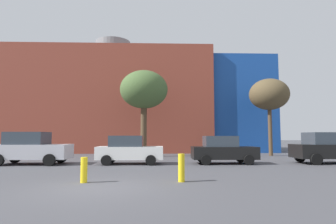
{
  "coord_description": "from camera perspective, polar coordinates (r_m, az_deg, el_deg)",
  "views": [
    {
      "loc": [
        1.95,
        -9.45,
        1.67
      ],
      "look_at": [
        2.63,
        10.54,
        3.35
      ],
      "focal_mm": 30.53,
      "sensor_mm": 36.0,
      "label": 1
    }
  ],
  "objects": [
    {
      "name": "bare_tree_1",
      "position": [
        23.51,
        -4.83,
        4.32
      ],
      "size": [
        3.9,
        3.9,
        7.02
      ],
      "color": "brown",
      "rests_on": "ground_plane"
    },
    {
      "name": "ground_plane",
      "position": [
        9.79,
        -13.86,
        -14.49
      ],
      "size": [
        200.0,
        200.0,
        0.0
      ],
      "primitive_type": "plane",
      "color": "#47474C"
    },
    {
      "name": "building_backdrop",
      "position": [
        33.47,
        -11.11,
        1.43
      ],
      "size": [
        34.67,
        11.53,
        12.64
      ],
      "color": "brown",
      "rests_on": "ground_plane"
    },
    {
      "name": "bollard_yellow_1",
      "position": [
        10.64,
        2.69,
        -11.06
      ],
      "size": [
        0.24,
        0.24,
        1.02
      ],
      "primitive_type": "cylinder",
      "color": "yellow",
      "rests_on": "ground_plane"
    },
    {
      "name": "parked_car_3",
      "position": [
        17.66,
        10.92,
        -7.44
      ],
      "size": [
        3.85,
        1.89,
        1.67
      ],
      "color": "black",
      "rests_on": "ground_plane"
    },
    {
      "name": "parked_car_1",
      "position": [
        18.79,
        -25.76,
        -6.53
      ],
      "size": [
        4.39,
        2.15,
        1.9
      ],
      "color": "silver",
      "rests_on": "ground_plane"
    },
    {
      "name": "parked_car_4",
      "position": [
        20.12,
        29.42,
        -6.27
      ],
      "size": [
        4.35,
        2.13,
        1.89
      ],
      "color": "black",
      "rests_on": "ground_plane"
    },
    {
      "name": "bollard_yellow_0",
      "position": [
        10.88,
        -16.44,
        -11.03
      ],
      "size": [
        0.24,
        0.24,
        0.91
      ],
      "primitive_type": "cylinder",
      "color": "yellow",
      "rests_on": "ground_plane"
    },
    {
      "name": "bare_tree_0",
      "position": [
        26.0,
        19.54,
        3.24
      ],
      "size": [
        3.36,
        3.36,
        6.57
      ],
      "color": "brown",
      "rests_on": "ground_plane"
    },
    {
      "name": "parked_car_2",
      "position": [
        17.31,
        -7.76,
        -7.51
      ],
      "size": [
        3.89,
        1.91,
        1.69
      ],
      "color": "white",
      "rests_on": "ground_plane"
    }
  ]
}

